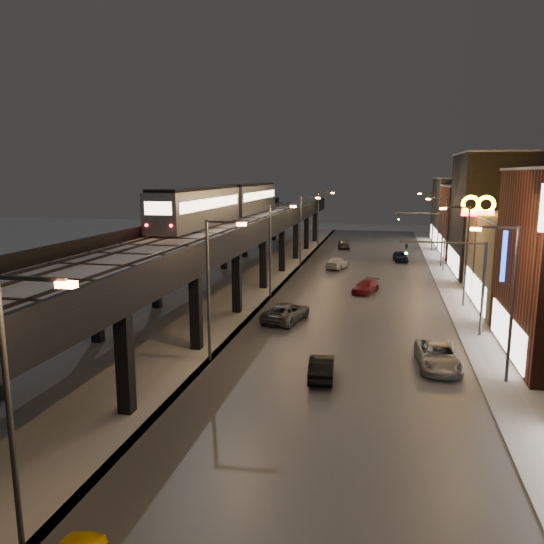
{
  "coord_description": "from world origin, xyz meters",
  "views": [
    {
      "loc": [
        9.99,
        -17.66,
        11.75
      ],
      "look_at": [
        2.3,
        17.96,
        5.0
      ],
      "focal_mm": 35.0,
      "sensor_mm": 36.0,
      "label": 1
    }
  ],
  "objects_px": {
    "car_near_white": "(322,368)",
    "car_mid_dark": "(337,263)",
    "car_mid_silver": "(286,313)",
    "car_far_white": "(344,244)",
    "car_onc_white": "(366,287)",
    "car_onc_dark": "(438,357)",
    "car_onc_red": "(400,257)",
    "subway_train": "(228,202)"
  },
  "relations": [
    {
      "from": "subway_train",
      "to": "car_mid_silver",
      "type": "distance_m",
      "value": 24.09
    },
    {
      "from": "car_onc_dark",
      "to": "car_near_white",
      "type": "bearing_deg",
      "value": -157.88
    },
    {
      "from": "car_onc_dark",
      "to": "car_far_white",
      "type": "bearing_deg",
      "value": 97.53
    },
    {
      "from": "car_mid_dark",
      "to": "car_far_white",
      "type": "relative_size",
      "value": 1.05
    },
    {
      "from": "car_onc_white",
      "to": "car_onc_red",
      "type": "distance_m",
      "value": 20.85
    },
    {
      "from": "car_mid_silver",
      "to": "car_onc_dark",
      "type": "bearing_deg",
      "value": 155.97
    },
    {
      "from": "car_mid_dark",
      "to": "car_onc_white",
      "type": "distance_m",
      "value": 13.91
    },
    {
      "from": "car_near_white",
      "to": "car_onc_red",
      "type": "xyz_separation_m",
      "value": [
        5.41,
        43.91,
        0.05
      ]
    },
    {
      "from": "car_far_white",
      "to": "car_onc_dark",
      "type": "bearing_deg",
      "value": 93.02
    },
    {
      "from": "car_near_white",
      "to": "subway_train",
      "type": "bearing_deg",
      "value": -68.89
    },
    {
      "from": "subway_train",
      "to": "car_mid_dark",
      "type": "xyz_separation_m",
      "value": [
        12.66,
        5.2,
        -7.86
      ]
    },
    {
      "from": "car_mid_silver",
      "to": "car_mid_dark",
      "type": "distance_m",
      "value": 25.3
    },
    {
      "from": "car_mid_dark",
      "to": "car_mid_silver",
      "type": "bearing_deg",
      "value": 99.52
    },
    {
      "from": "car_onc_white",
      "to": "car_near_white",
      "type": "bearing_deg",
      "value": -76.03
    },
    {
      "from": "car_near_white",
      "to": "car_onc_dark",
      "type": "xyz_separation_m",
      "value": [
        6.76,
        3.2,
        0.07
      ]
    },
    {
      "from": "subway_train",
      "to": "car_onc_red",
      "type": "height_order",
      "value": "subway_train"
    },
    {
      "from": "subway_train",
      "to": "car_onc_dark",
      "type": "height_order",
      "value": "subway_train"
    },
    {
      "from": "car_far_white",
      "to": "car_onc_red",
      "type": "xyz_separation_m",
      "value": [
        8.58,
        -11.45,
        -0.05
      ]
    },
    {
      "from": "car_onc_dark",
      "to": "car_onc_white",
      "type": "distance_m",
      "value": 20.87
    },
    {
      "from": "car_mid_dark",
      "to": "car_far_white",
      "type": "bearing_deg",
      "value": -74.34
    },
    {
      "from": "subway_train",
      "to": "car_mid_silver",
      "type": "relative_size",
      "value": 7.31
    },
    {
      "from": "car_onc_dark",
      "to": "car_onc_red",
      "type": "bearing_deg",
      "value": 88.65
    },
    {
      "from": "car_near_white",
      "to": "car_far_white",
      "type": "relative_size",
      "value": 0.89
    },
    {
      "from": "subway_train",
      "to": "car_far_white",
      "type": "distance_m",
      "value": 27.79
    },
    {
      "from": "car_mid_silver",
      "to": "car_mid_dark",
      "type": "height_order",
      "value": "car_mid_silver"
    },
    {
      "from": "car_onc_dark",
      "to": "car_mid_dark",
      "type": "bearing_deg",
      "value": 102.17
    },
    {
      "from": "car_onc_dark",
      "to": "car_onc_white",
      "type": "relative_size",
      "value": 1.25
    },
    {
      "from": "car_mid_dark",
      "to": "car_onc_dark",
      "type": "relative_size",
      "value": 0.89
    },
    {
      "from": "car_mid_silver",
      "to": "car_far_white",
      "type": "distance_m",
      "value": 43.89
    },
    {
      "from": "car_far_white",
      "to": "car_mid_silver",
      "type": "bearing_deg",
      "value": 80.81
    },
    {
      "from": "car_near_white",
      "to": "car_onc_dark",
      "type": "bearing_deg",
      "value": -159.18
    },
    {
      "from": "car_near_white",
      "to": "car_onc_white",
      "type": "height_order",
      "value": "car_near_white"
    },
    {
      "from": "car_far_white",
      "to": "car_onc_white",
      "type": "relative_size",
      "value": 1.06
    },
    {
      "from": "car_near_white",
      "to": "car_mid_dark",
      "type": "distance_m",
      "value": 36.81
    },
    {
      "from": "car_mid_silver",
      "to": "car_onc_dark",
      "type": "height_order",
      "value": "car_mid_silver"
    },
    {
      "from": "car_mid_silver",
      "to": "car_onc_red",
      "type": "relative_size",
      "value": 1.3
    },
    {
      "from": "subway_train",
      "to": "car_onc_white",
      "type": "xyz_separation_m",
      "value": [
        16.73,
        -8.1,
        -7.93
      ]
    },
    {
      "from": "car_onc_red",
      "to": "car_mid_silver",
      "type": "bearing_deg",
      "value": -114.76
    },
    {
      "from": "car_near_white",
      "to": "car_mid_dark",
      "type": "relative_size",
      "value": 0.85
    },
    {
      "from": "subway_train",
      "to": "car_far_white",
      "type": "height_order",
      "value": "subway_train"
    },
    {
      "from": "car_mid_silver",
      "to": "car_far_white",
      "type": "height_order",
      "value": "car_far_white"
    },
    {
      "from": "car_mid_dark",
      "to": "car_onc_white",
      "type": "relative_size",
      "value": 1.12
    }
  ]
}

